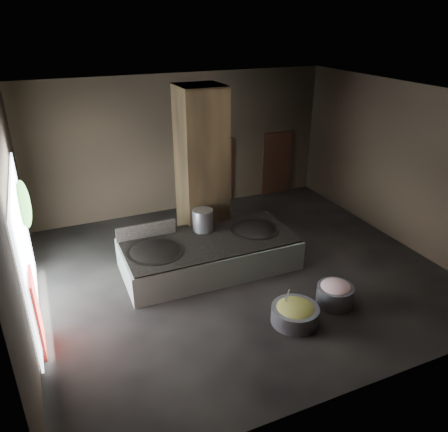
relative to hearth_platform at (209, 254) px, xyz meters
name	(u,v)px	position (x,y,z in m)	size (l,w,h in m)	color
floor	(240,271)	(0.68, -0.45, -0.44)	(10.00, 9.00, 0.10)	black
ceiling	(243,93)	(0.68, -0.45, 4.16)	(10.00, 9.00, 0.10)	black
back_wall	(182,144)	(0.68, 4.10, 1.86)	(10.00, 0.10, 4.50)	black
front_wall	(367,288)	(0.68, -5.00, 1.86)	(10.00, 0.10, 4.50)	black
left_wall	(14,227)	(-4.37, -0.45, 1.86)	(0.10, 9.00, 4.50)	black
right_wall	(401,164)	(5.73, -0.45, 1.86)	(0.10, 9.00, 4.50)	black
pillar	(202,169)	(0.38, 1.45, 1.86)	(1.20, 1.20, 4.50)	black
hearth_platform	(209,254)	(0.00, 0.00, 0.00)	(4.49, 2.15, 0.78)	silver
platform_cap	(209,240)	(0.00, 0.00, 0.42)	(4.39, 2.11, 0.03)	black
wok_left	(155,254)	(-1.45, -0.05, 0.36)	(1.42, 1.42, 0.39)	black
wok_left_rim	(155,251)	(-1.45, -0.05, 0.43)	(1.45, 1.45, 0.05)	black
wok_right	(254,232)	(1.35, 0.05, 0.36)	(1.32, 1.32, 0.37)	black
wok_right_rim	(255,229)	(1.35, 0.05, 0.43)	(1.35, 1.35, 0.05)	black
stock_pot	(203,220)	(0.05, 0.55, 0.74)	(0.55, 0.55, 0.59)	#BBBCC3
splash_guard	(146,230)	(-1.45, 0.75, 0.64)	(1.56, 0.06, 0.39)	black
cook	(224,202)	(1.29, 1.99, 0.50)	(0.65, 0.42, 1.78)	#98714D
veg_basin	(295,315)	(0.86, -2.88, -0.20)	(1.04, 1.04, 0.38)	slate
veg_fill	(295,309)	(0.86, -2.88, -0.04)	(0.85, 0.85, 0.26)	#739749
ladle	(286,299)	(0.71, -2.73, 0.16)	(0.03, 0.03, 0.82)	#BBBCC3
meat_basin	(335,295)	(2.06, -2.67, -0.16)	(0.84, 0.84, 0.46)	slate
meat_fill	(336,287)	(2.06, -2.67, 0.06)	(0.70, 0.70, 0.27)	#D9828B
doorway_near	(217,173)	(1.88, 4.00, 0.71)	(1.18, 0.08, 2.38)	black
doorway_near_glow	(213,173)	(1.82, 4.15, 0.66)	(0.77, 0.04, 1.81)	#8C6647
doorway_far	(277,164)	(4.28, 4.00, 0.71)	(1.18, 0.08, 2.38)	black
doorway_far_glow	(275,165)	(4.25, 4.04, 0.66)	(0.85, 0.04, 2.02)	#8C6647
left_opening	(25,250)	(-4.27, -0.25, 1.21)	(0.04, 4.20, 3.10)	white
pavilion_sliver	(38,313)	(-4.20, -1.55, 0.46)	(0.05, 0.90, 1.70)	maroon
tree_silhouette	(24,204)	(-4.17, 0.85, 1.81)	(0.28, 1.10, 1.10)	#194714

